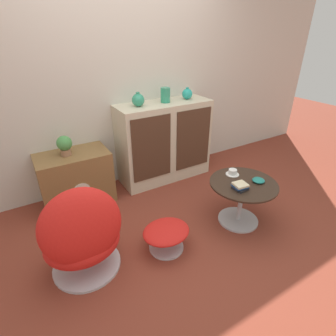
{
  "coord_description": "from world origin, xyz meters",
  "views": [
    {
      "loc": [
        -1.12,
        -1.5,
        1.75
      ],
      "look_at": [
        0.03,
        0.43,
        0.55
      ],
      "focal_mm": 28.0,
      "sensor_mm": 36.0,
      "label": 1
    }
  ],
  "objects_px": {
    "vase_leftmost": "(138,100)",
    "teacup": "(233,172)",
    "vase_inner_left": "(165,95)",
    "sideboard": "(164,142)",
    "bowl": "(258,180)",
    "coffee_table": "(242,196)",
    "vase_inner_right": "(187,94)",
    "book_stack": "(240,186)",
    "egg_chair": "(82,236)",
    "potted_plant": "(65,145)",
    "ottoman": "(166,234)",
    "tv_console": "(76,178)"
  },
  "relations": [
    {
      "from": "book_stack",
      "to": "sideboard",
      "type": "bearing_deg",
      "value": 93.27
    },
    {
      "from": "potted_plant",
      "to": "vase_leftmost",
      "type": "bearing_deg",
      "value": 0.22
    },
    {
      "from": "bowl",
      "to": "teacup",
      "type": "bearing_deg",
      "value": 115.55
    },
    {
      "from": "vase_inner_right",
      "to": "coffee_table",
      "type": "bearing_deg",
      "value": -96.93
    },
    {
      "from": "vase_leftmost",
      "to": "vase_inner_left",
      "type": "xyz_separation_m",
      "value": [
        0.35,
        0.0,
        0.01
      ]
    },
    {
      "from": "bowl",
      "to": "sideboard",
      "type": "bearing_deg",
      "value": 104.12
    },
    {
      "from": "bowl",
      "to": "ottoman",
      "type": "bearing_deg",
      "value": 173.57
    },
    {
      "from": "vase_leftmost",
      "to": "potted_plant",
      "type": "xyz_separation_m",
      "value": [
        -0.84,
        -0.0,
        -0.35
      ]
    },
    {
      "from": "vase_inner_left",
      "to": "egg_chair",
      "type": "bearing_deg",
      "value": -142.2
    },
    {
      "from": "vase_leftmost",
      "to": "bowl",
      "type": "distance_m",
      "value": 1.52
    },
    {
      "from": "ottoman",
      "to": "vase_inner_left",
      "type": "height_order",
      "value": "vase_inner_left"
    },
    {
      "from": "tv_console",
      "to": "egg_chair",
      "type": "height_order",
      "value": "egg_chair"
    },
    {
      "from": "coffee_table",
      "to": "bowl",
      "type": "relative_size",
      "value": 5.46
    },
    {
      "from": "coffee_table",
      "to": "bowl",
      "type": "height_order",
      "value": "bowl"
    },
    {
      "from": "sideboard",
      "to": "egg_chair",
      "type": "distance_m",
      "value": 1.67
    },
    {
      "from": "coffee_table",
      "to": "teacup",
      "type": "height_order",
      "value": "teacup"
    },
    {
      "from": "vase_leftmost",
      "to": "teacup",
      "type": "height_order",
      "value": "vase_leftmost"
    },
    {
      "from": "coffee_table",
      "to": "bowl",
      "type": "xyz_separation_m",
      "value": [
        0.13,
        -0.06,
        0.16
      ]
    },
    {
      "from": "vase_inner_right",
      "to": "potted_plant",
      "type": "xyz_separation_m",
      "value": [
        -1.5,
        -0.0,
        -0.34
      ]
    },
    {
      "from": "coffee_table",
      "to": "book_stack",
      "type": "relative_size",
      "value": 4.69
    },
    {
      "from": "egg_chair",
      "to": "potted_plant",
      "type": "bearing_deg",
      "value": 82.16
    },
    {
      "from": "sideboard",
      "to": "bowl",
      "type": "distance_m",
      "value": 1.29
    },
    {
      "from": "book_stack",
      "to": "bowl",
      "type": "xyz_separation_m",
      "value": [
        0.24,
        0.0,
        -0.01
      ]
    },
    {
      "from": "vase_inner_left",
      "to": "book_stack",
      "type": "distance_m",
      "value": 1.39
    },
    {
      "from": "vase_leftmost",
      "to": "book_stack",
      "type": "relative_size",
      "value": 1.13
    },
    {
      "from": "tv_console",
      "to": "book_stack",
      "type": "xyz_separation_m",
      "value": [
        1.2,
        -1.25,
        0.19
      ]
    },
    {
      "from": "vase_inner_right",
      "to": "teacup",
      "type": "relative_size",
      "value": 1.06
    },
    {
      "from": "vase_inner_left",
      "to": "bowl",
      "type": "relative_size",
      "value": 1.44
    },
    {
      "from": "teacup",
      "to": "book_stack",
      "type": "xyz_separation_m",
      "value": [
        -0.13,
        -0.24,
        0.01
      ]
    },
    {
      "from": "egg_chair",
      "to": "vase_leftmost",
      "type": "xyz_separation_m",
      "value": [
        0.99,
        1.03,
        0.69
      ]
    },
    {
      "from": "sideboard",
      "to": "teacup",
      "type": "relative_size",
      "value": 8.65
    },
    {
      "from": "sideboard",
      "to": "book_stack",
      "type": "height_order",
      "value": "sideboard"
    },
    {
      "from": "coffee_table",
      "to": "vase_inner_right",
      "type": "relative_size",
      "value": 4.56
    },
    {
      "from": "vase_leftmost",
      "to": "vase_inner_right",
      "type": "relative_size",
      "value": 1.1
    },
    {
      "from": "vase_inner_right",
      "to": "potted_plant",
      "type": "bearing_deg",
      "value": -179.88
    },
    {
      "from": "tv_console",
      "to": "vase_inner_left",
      "type": "height_order",
      "value": "vase_inner_left"
    },
    {
      "from": "vase_inner_left",
      "to": "sideboard",
      "type": "bearing_deg",
      "value": -169.01
    },
    {
      "from": "egg_chair",
      "to": "book_stack",
      "type": "bearing_deg",
      "value": -9.02
    },
    {
      "from": "sideboard",
      "to": "egg_chair",
      "type": "xyz_separation_m",
      "value": [
        -1.31,
        -1.03,
        -0.12
      ]
    },
    {
      "from": "sideboard",
      "to": "coffee_table",
      "type": "relative_size",
      "value": 1.8
    },
    {
      "from": "vase_inner_right",
      "to": "teacup",
      "type": "bearing_deg",
      "value": -97.04
    },
    {
      "from": "sideboard",
      "to": "book_stack",
      "type": "relative_size",
      "value": 8.44
    },
    {
      "from": "potted_plant",
      "to": "bowl",
      "type": "xyz_separation_m",
      "value": [
        1.49,
        -1.25,
        -0.24
      ]
    },
    {
      "from": "tv_console",
      "to": "book_stack",
      "type": "distance_m",
      "value": 1.74
    },
    {
      "from": "ottoman",
      "to": "vase_leftmost",
      "type": "xyz_separation_m",
      "value": [
        0.32,
        1.14,
        0.89
      ]
    },
    {
      "from": "sideboard",
      "to": "coffee_table",
      "type": "bearing_deg",
      "value": -81.28
    },
    {
      "from": "vase_inner_right",
      "to": "potted_plant",
      "type": "height_order",
      "value": "vase_inner_right"
    },
    {
      "from": "ottoman",
      "to": "sideboard",
      "type": "bearing_deg",
      "value": 60.51
    },
    {
      "from": "coffee_table",
      "to": "teacup",
      "type": "xyz_separation_m",
      "value": [
        0.02,
        0.18,
        0.17
      ]
    },
    {
      "from": "book_stack",
      "to": "vase_leftmost",
      "type": "bearing_deg",
      "value": 107.66
    }
  ]
}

